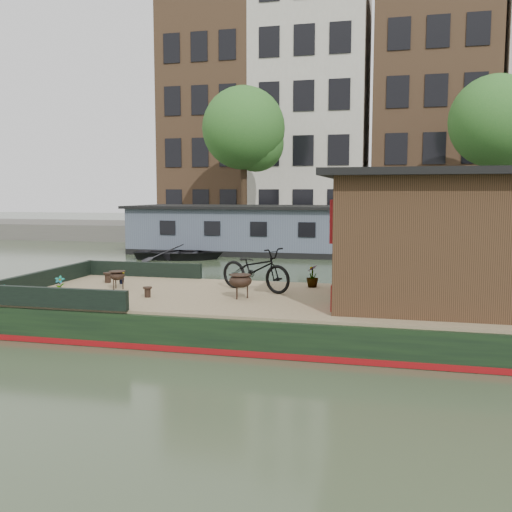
% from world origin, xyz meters
% --- Properties ---
extents(ground, '(120.00, 120.00, 0.00)m').
position_xyz_m(ground, '(0.00, 0.00, 0.00)').
color(ground, '#2E3E27').
rests_on(ground, ground).
extents(houseboat_hull, '(14.01, 4.02, 0.60)m').
position_xyz_m(houseboat_hull, '(-1.33, 0.00, 0.27)').
color(houseboat_hull, black).
rests_on(houseboat_hull, ground).
extents(houseboat_deck, '(11.80, 3.80, 0.05)m').
position_xyz_m(houseboat_deck, '(0.00, 0.00, 0.62)').
color(houseboat_deck, '#887B54').
rests_on(houseboat_deck, houseboat_hull).
extents(bow_bulwark, '(3.00, 4.00, 0.35)m').
position_xyz_m(bow_bulwark, '(-5.07, 0.00, 0.82)').
color(bow_bulwark, black).
rests_on(bow_bulwark, houseboat_deck).
extents(cabin, '(4.00, 3.50, 2.42)m').
position_xyz_m(cabin, '(2.19, 0.00, 1.88)').
color(cabin, black).
rests_on(cabin, houseboat_deck).
extents(bicycle, '(1.83, 1.27, 0.91)m').
position_xyz_m(bicycle, '(-1.34, 0.58, 1.11)').
color(bicycle, black).
rests_on(bicycle, houseboat_deck).
extents(potted_plant_a, '(0.23, 0.19, 0.37)m').
position_xyz_m(potted_plant_a, '(-5.06, -0.73, 0.84)').
color(potted_plant_a, brown).
rests_on(potted_plant_a, houseboat_deck).
extents(potted_plant_b, '(0.20, 0.20, 0.29)m').
position_xyz_m(potted_plant_b, '(-4.48, 0.76, 0.79)').
color(potted_plant_b, brown).
rests_on(potted_plant_b, houseboat_deck).
extents(potted_plant_d, '(0.32, 0.32, 0.48)m').
position_xyz_m(potted_plant_d, '(-0.27, 1.33, 0.89)').
color(potted_plant_d, brown).
rests_on(potted_plant_d, houseboat_deck).
extents(potted_plant_e, '(0.18, 0.20, 0.32)m').
position_xyz_m(potted_plant_e, '(-5.60, -1.67, 0.81)').
color(potted_plant_e, '#A65530').
rests_on(potted_plant_e, houseboat_deck).
extents(brazier_front, '(0.52, 0.52, 0.47)m').
position_xyz_m(brazier_front, '(-1.43, -0.31, 0.88)').
color(brazier_front, black).
rests_on(brazier_front, houseboat_deck).
extents(brazier_rear, '(0.46, 0.46, 0.39)m').
position_xyz_m(brazier_rear, '(-4.22, 0.08, 0.84)').
color(brazier_rear, black).
rests_on(brazier_rear, houseboat_deck).
extents(bollard_port, '(0.20, 0.20, 0.23)m').
position_xyz_m(bollard_port, '(-4.85, 0.84, 0.77)').
color(bollard_port, black).
rests_on(bollard_port, houseboat_deck).
extents(bollard_stbd, '(0.18, 0.18, 0.20)m').
position_xyz_m(bollard_stbd, '(-3.22, -0.62, 0.75)').
color(bollard_stbd, black).
rests_on(bollard_stbd, houseboat_deck).
extents(dinghy, '(3.87, 3.00, 0.74)m').
position_xyz_m(dinghy, '(-7.02, 10.83, 0.37)').
color(dinghy, black).
rests_on(dinghy, ground).
extents(far_houseboat, '(20.40, 4.40, 2.11)m').
position_xyz_m(far_houseboat, '(0.00, 14.00, 0.97)').
color(far_houseboat, '#464F5E').
rests_on(far_houseboat, ground).
extents(quay, '(60.00, 6.00, 0.90)m').
position_xyz_m(quay, '(0.00, 20.50, 0.45)').
color(quay, '#47443F').
rests_on(quay, ground).
extents(townhouse_row, '(27.25, 8.00, 16.50)m').
position_xyz_m(townhouse_row, '(0.15, 27.50, 7.90)').
color(townhouse_row, brown).
rests_on(townhouse_row, ground).
extents(tree_left, '(4.40, 4.40, 7.40)m').
position_xyz_m(tree_left, '(-6.36, 19.07, 5.89)').
color(tree_left, '#332316').
rests_on(tree_left, quay).
extents(tree_right, '(4.40, 4.40, 7.40)m').
position_xyz_m(tree_right, '(6.14, 19.07, 5.89)').
color(tree_right, '#332316').
rests_on(tree_right, quay).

